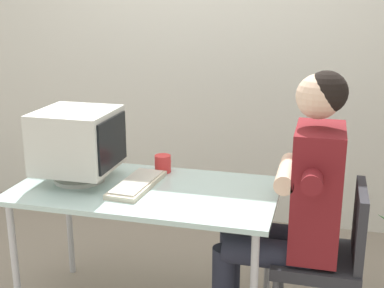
# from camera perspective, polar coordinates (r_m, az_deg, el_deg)

# --- Properties ---
(wall_back) EXTENTS (8.00, 0.10, 3.00)m
(wall_back) POSITION_cam_1_polar(r_m,az_deg,el_deg) (3.76, 6.47, 13.54)
(wall_back) COLOR silver
(wall_back) RESTS_ON ground_plane
(desk) EXTENTS (1.32, 0.69, 0.72)m
(desk) POSITION_cam_1_polar(r_m,az_deg,el_deg) (2.67, -5.08, -6.06)
(desk) COLOR #B7B7BC
(desk) RESTS_ON ground_plane
(crt_monitor) EXTENTS (0.39, 0.39, 0.38)m
(crt_monitor) POSITION_cam_1_polar(r_m,az_deg,el_deg) (2.74, -12.39, 0.34)
(crt_monitor) COLOR silver
(crt_monitor) RESTS_ON desk
(keyboard) EXTENTS (0.19, 0.44, 0.03)m
(keyboard) POSITION_cam_1_polar(r_m,az_deg,el_deg) (2.66, -6.06, -4.37)
(keyboard) COLOR beige
(keyboard) RESTS_ON desk
(office_chair) EXTENTS (0.41, 0.41, 0.82)m
(office_chair) POSITION_cam_1_polar(r_m,az_deg,el_deg) (2.62, 14.80, -11.46)
(office_chair) COLOR #4C4C51
(office_chair) RESTS_ON ground_plane
(person_seated) EXTENTS (0.71, 0.57, 1.35)m
(person_seated) POSITION_cam_1_polar(r_m,az_deg,el_deg) (2.51, 11.15, -6.06)
(person_seated) COLOR maroon
(person_seated) RESTS_ON ground_plane
(desk_mug) EXTENTS (0.09, 0.10, 0.10)m
(desk_mug) POSITION_cam_1_polar(r_m,az_deg,el_deg) (2.86, -3.20, -2.15)
(desk_mug) COLOR red
(desk_mug) RESTS_ON desk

